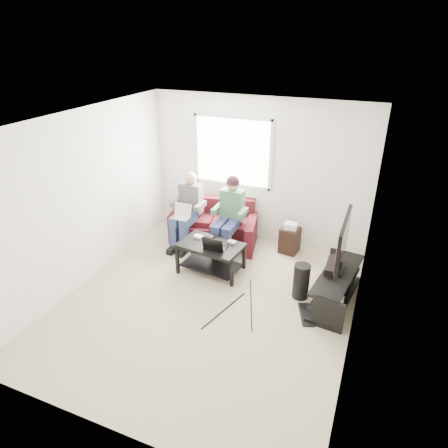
{
  "coord_description": "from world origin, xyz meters",
  "views": [
    {
      "loc": [
        2.03,
        -4.28,
        3.58
      ],
      "look_at": [
        0.01,
        0.6,
        0.99
      ],
      "focal_mm": 32.0,
      "sensor_mm": 36.0,
      "label": 1
    }
  ],
  "objects_px": {
    "sofa": "(214,226)",
    "subwoofer": "(301,281)",
    "tv_stand": "(336,288)",
    "tv": "(343,242)",
    "coffee_table": "(211,251)",
    "end_table": "(290,239)"
  },
  "relations": [
    {
      "from": "sofa",
      "to": "tv_stand",
      "type": "distance_m",
      "value": 2.59
    },
    {
      "from": "tv_stand",
      "to": "end_table",
      "type": "xyz_separation_m",
      "value": [
        -0.97,
        1.14,
        0.04
      ]
    },
    {
      "from": "sofa",
      "to": "subwoofer",
      "type": "bearing_deg",
      "value": -31.18
    },
    {
      "from": "coffee_table",
      "to": "sofa",
      "type": "bearing_deg",
      "value": 111.03
    },
    {
      "from": "tv",
      "to": "coffee_table",
      "type": "bearing_deg",
      "value": -178.06
    },
    {
      "from": "tv_stand",
      "to": "subwoofer",
      "type": "bearing_deg",
      "value": -167.52
    },
    {
      "from": "sofa",
      "to": "subwoofer",
      "type": "relative_size",
      "value": 3.31
    },
    {
      "from": "tv",
      "to": "end_table",
      "type": "bearing_deg",
      "value": 132.76
    },
    {
      "from": "sofa",
      "to": "end_table",
      "type": "bearing_deg",
      "value": 4.24
    },
    {
      "from": "sofa",
      "to": "tv_stand",
      "type": "bearing_deg",
      "value": -23.58
    },
    {
      "from": "sofa",
      "to": "tv_stand",
      "type": "xyz_separation_m",
      "value": [
        2.38,
        -1.04,
        -0.08
      ]
    },
    {
      "from": "end_table",
      "to": "sofa",
      "type": "bearing_deg",
      "value": -175.76
    },
    {
      "from": "sofa",
      "to": "tv_stand",
      "type": "relative_size",
      "value": 1.24
    },
    {
      "from": "sofa",
      "to": "subwoofer",
      "type": "distance_m",
      "value": 2.21
    },
    {
      "from": "coffee_table",
      "to": "end_table",
      "type": "bearing_deg",
      "value": 47.28
    },
    {
      "from": "tv",
      "to": "subwoofer",
      "type": "bearing_deg",
      "value": -156.74
    },
    {
      "from": "tv",
      "to": "end_table",
      "type": "height_order",
      "value": "tv"
    },
    {
      "from": "subwoofer",
      "to": "sofa",
      "type": "bearing_deg",
      "value": 148.82
    },
    {
      "from": "coffee_table",
      "to": "tv_stand",
      "type": "xyz_separation_m",
      "value": [
        1.99,
        -0.03,
        -0.16
      ]
    },
    {
      "from": "sofa",
      "to": "coffee_table",
      "type": "distance_m",
      "value": 1.08
    },
    {
      "from": "subwoofer",
      "to": "end_table",
      "type": "bearing_deg",
      "value": 111.06
    },
    {
      "from": "sofa",
      "to": "end_table",
      "type": "relative_size",
      "value": 3.2
    }
  ]
}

